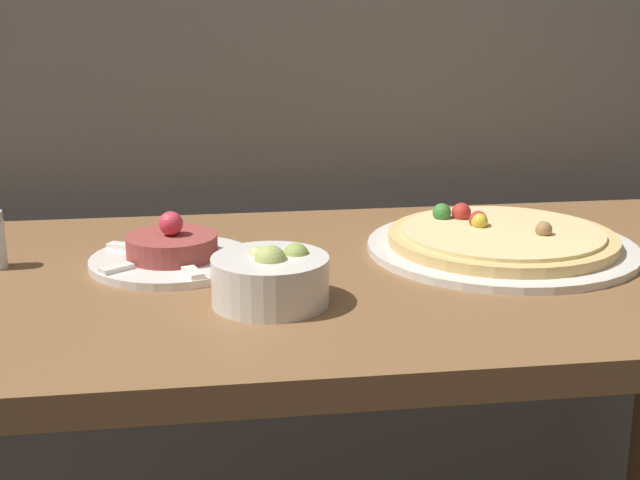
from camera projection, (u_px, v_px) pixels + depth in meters
The scene contains 4 objects.
dining_table at pixel (305, 362), 1.12m from camera, with size 1.36×0.61×0.77m.
pizza_plate at pixel (501, 241), 1.17m from camera, with size 0.35×0.35×0.05m.
tartare_plate at pixel (172, 253), 1.11m from camera, with size 0.21×0.21×0.07m.
small_bowl at pixel (271, 278), 0.97m from camera, with size 0.13×0.13×0.07m.
Camera 1 is at (-0.13, -0.72, 1.10)m, focal length 50.00 mm.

